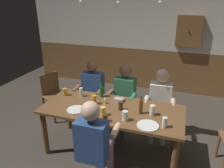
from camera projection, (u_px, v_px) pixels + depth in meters
ground_plane at (110, 153)px, 3.39m from camera, size 7.52×7.52×0.00m
back_wall_upper at (148, 18)px, 5.19m from camera, size 6.26×0.12×1.55m
back_wall_wainscot at (145, 69)px, 5.68m from camera, size 6.26×0.12×1.05m
dining_table at (112, 114)px, 3.20m from camera, size 2.07×0.89×0.77m
person_0 at (92, 91)px, 3.97m from camera, size 0.54×0.50×1.24m
person_1 at (124, 96)px, 3.78m from camera, size 0.51×0.52×1.23m
person_2 at (160, 101)px, 3.60m from camera, size 0.52×0.53×1.21m
person_3 at (94, 140)px, 2.61m from camera, size 0.51×0.53×1.24m
chair_empty_near_left at (54, 94)px, 4.33m from camera, size 0.59×0.59×0.88m
table_candle at (105, 101)px, 3.29m from camera, size 0.04×0.04×0.08m
condiment_caddy at (119, 100)px, 3.36m from camera, size 0.14×0.10×0.05m
plate_0 at (76, 110)px, 3.11m from camera, size 0.26×0.26×0.01m
plate_1 at (148, 126)px, 2.73m from camera, size 0.28×0.28×0.01m
bottle_0 at (141, 107)px, 2.98m from camera, size 0.05×0.05×0.27m
bottle_1 at (102, 91)px, 3.49m from camera, size 0.06×0.06×0.23m
pint_glass_0 at (152, 110)px, 2.96m from camera, size 0.08×0.08×0.15m
pint_glass_1 at (81, 92)px, 3.51m from camera, size 0.06×0.06×0.15m
pint_glass_2 at (125, 116)px, 2.83m from camera, size 0.08×0.08×0.14m
pint_glass_3 at (103, 111)px, 2.95m from camera, size 0.08×0.08×0.13m
pint_glass_4 at (65, 92)px, 3.55m from camera, size 0.07×0.07×0.12m
pint_glass_5 at (165, 123)px, 2.68m from camera, size 0.06×0.06×0.14m
pint_glass_6 at (94, 100)px, 3.26m from camera, size 0.07×0.07×0.14m
pint_glass_7 at (121, 106)px, 3.10m from camera, size 0.07×0.07×0.13m
pint_glass_8 at (105, 118)px, 2.81m from camera, size 0.07×0.07×0.11m
wall_dart_cabinet at (189, 31)px, 4.89m from camera, size 0.56×0.15×0.70m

